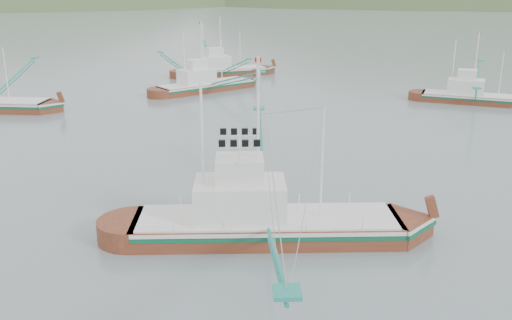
{
  "coord_description": "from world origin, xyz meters",
  "views": [
    {
      "loc": [
        -1.1,
        -30.43,
        14.69
      ],
      "look_at": [
        0.0,
        6.0,
        3.2
      ],
      "focal_mm": 40.0,
      "sensor_mm": 36.0,
      "label": 1
    }
  ],
  "objects_px": {
    "bg_boat_far": "(205,75)",
    "bg_boat_extra": "(223,63)",
    "main_boat": "(262,212)",
    "bg_boat_right": "(476,88)"
  },
  "relations": [
    {
      "from": "bg_boat_far",
      "to": "bg_boat_extra",
      "type": "bearing_deg",
      "value": 44.95
    },
    {
      "from": "bg_boat_far",
      "to": "bg_boat_extra",
      "type": "xyz_separation_m",
      "value": [
        2.15,
        13.69,
        -0.22
      ]
    },
    {
      "from": "main_boat",
      "to": "bg_boat_extra",
      "type": "bearing_deg",
      "value": 93.79
    },
    {
      "from": "main_boat",
      "to": "bg_boat_extra",
      "type": "distance_m",
      "value": 61.5
    },
    {
      "from": "bg_boat_extra",
      "to": "bg_boat_right",
      "type": "bearing_deg",
      "value": -53.18
    },
    {
      "from": "bg_boat_right",
      "to": "bg_boat_far",
      "type": "bearing_deg",
      "value": -172.0
    },
    {
      "from": "bg_boat_far",
      "to": "bg_boat_extra",
      "type": "height_order",
      "value": "same"
    },
    {
      "from": "main_boat",
      "to": "bg_boat_right",
      "type": "distance_m",
      "value": 47.67
    },
    {
      "from": "bg_boat_far",
      "to": "bg_boat_right",
      "type": "bearing_deg",
      "value": -51.27
    },
    {
      "from": "bg_boat_extra",
      "to": "main_boat",
      "type": "bearing_deg",
      "value": -103.99
    }
  ]
}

